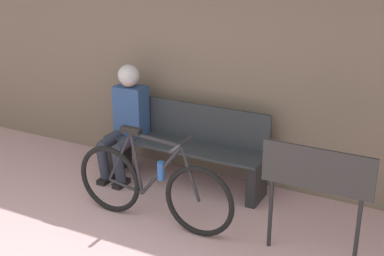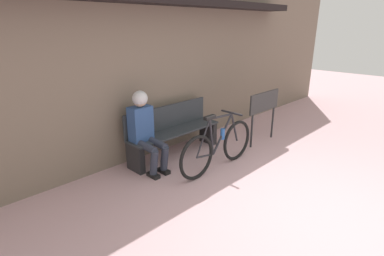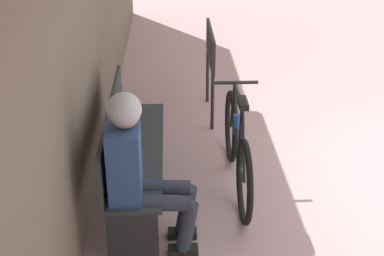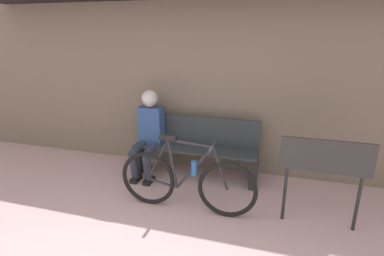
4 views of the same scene
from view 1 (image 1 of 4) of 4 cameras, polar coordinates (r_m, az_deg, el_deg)
name	(u,v)px [view 1 (image 1 of 4)]	position (r m, az deg, el deg)	size (l,w,h in m)	color
storefront_wall	(203,24)	(5.64, 1.23, 11.08)	(12.00, 0.56, 3.20)	#756656
park_bench_near	(186,147)	(5.68, -0.63, -2.03)	(1.76, 0.42, 0.86)	#2D3338
bicycle	(152,187)	(4.93, -4.24, -6.28)	(1.63, 0.40, 0.91)	black
person_seated	(126,114)	(5.81, -7.02, 1.53)	(0.34, 0.62, 1.24)	#2D3342
signboard	(316,178)	(4.37, 13.13, -5.18)	(0.90, 0.04, 0.98)	#232326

